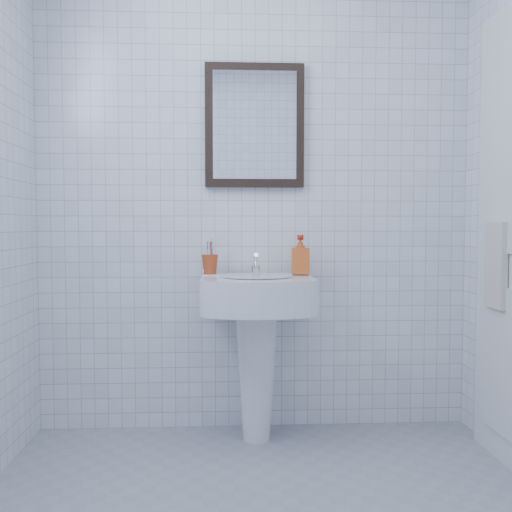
{
  "coord_description": "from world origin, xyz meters",
  "views": [
    {
      "loc": [
        -0.15,
        -1.72,
        1.04
      ],
      "look_at": [
        -0.01,
        0.86,
        0.91
      ],
      "focal_mm": 40.0,
      "sensor_mm": 36.0,
      "label": 1
    }
  ],
  "objects": [
    {
      "name": "hand_towel",
      "position": [
        1.04,
        0.72,
        0.87
      ],
      "size": [
        0.03,
        0.16,
        0.38
      ],
      "primitive_type": "cube",
      "color": "beige",
      "rests_on": "towel_ring"
    },
    {
      "name": "wall_mirror",
      "position": [
        -0.0,
        1.18,
        1.55
      ],
      "size": [
        0.5,
        0.04,
        0.62
      ],
      "color": "black",
      "rests_on": "wall_back"
    },
    {
      "name": "towel_ring",
      "position": [
        1.06,
        0.72,
        1.05
      ],
      "size": [
        0.01,
        0.18,
        0.18
      ],
      "primitive_type": "torus",
      "rotation": [
        0.0,
        1.57,
        0.0
      ],
      "color": "white",
      "rests_on": "wall_right"
    },
    {
      "name": "wall_back",
      "position": [
        0.0,
        1.2,
        1.25
      ],
      "size": [
        2.2,
        0.02,
        2.5
      ],
      "primitive_type": "cube",
      "color": "white",
      "rests_on": "ground"
    },
    {
      "name": "toothbrush_cup",
      "position": [
        -0.23,
        1.09,
        0.85
      ],
      "size": [
        0.08,
        0.08,
        0.1
      ],
      "primitive_type": null,
      "rotation": [
        0.0,
        0.0,
        0.05
      ],
      "color": "#B1401A",
      "rests_on": "washbasin"
    },
    {
      "name": "faucet",
      "position": [
        -0.0,
        1.08,
        0.85
      ],
      "size": [
        0.04,
        0.09,
        0.11
      ],
      "color": "white",
      "rests_on": "washbasin"
    },
    {
      "name": "washbasin",
      "position": [
        -0.0,
        0.98,
        0.54
      ],
      "size": [
        0.53,
        0.39,
        0.81
      ],
      "color": "white",
      "rests_on": "ground"
    },
    {
      "name": "soap_dispenser",
      "position": [
        0.22,
        1.08,
        0.9
      ],
      "size": [
        0.09,
        0.09,
        0.19
      ],
      "primitive_type": "imported",
      "rotation": [
        0.0,
        0.0,
        -0.06
      ],
      "color": "#E05715",
      "rests_on": "washbasin"
    }
  ]
}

